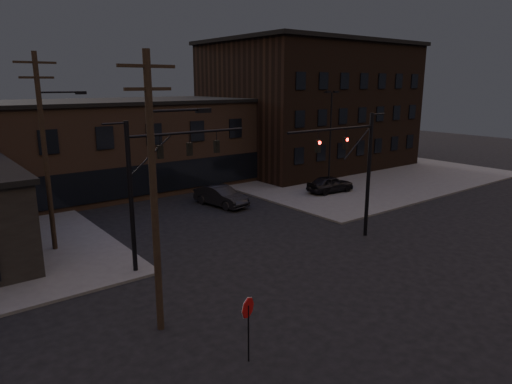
% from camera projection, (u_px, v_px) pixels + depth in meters
% --- Properties ---
extents(ground, '(140.00, 140.00, 0.00)m').
position_uv_depth(ground, '(352.00, 284.00, 22.82)').
color(ground, black).
rests_on(ground, ground).
extents(sidewalk_ne, '(30.00, 30.00, 0.15)m').
position_uv_depth(sidewalk_ne, '(332.00, 169.00, 52.81)').
color(sidewalk_ne, '#474744').
rests_on(sidewalk_ne, ground).
extents(building_row, '(40.00, 12.00, 8.00)m').
position_uv_depth(building_row, '(127.00, 145.00, 43.42)').
color(building_row, '#4A3427').
rests_on(building_row, ground).
extents(building_right, '(22.00, 16.00, 14.00)m').
position_uv_depth(building_right, '(309.00, 107.00, 54.27)').
color(building_right, black).
rests_on(building_right, ground).
extents(traffic_signal_near, '(7.12, 0.24, 8.00)m').
position_uv_depth(traffic_signal_near, '(358.00, 164.00, 28.31)').
color(traffic_signal_near, black).
rests_on(traffic_signal_near, ground).
extents(traffic_signal_far, '(7.12, 0.24, 8.00)m').
position_uv_depth(traffic_signal_far, '(153.00, 177.00, 23.80)').
color(traffic_signal_far, black).
rests_on(traffic_signal_far, ground).
extents(stop_sign, '(0.72, 0.33, 2.48)m').
position_uv_depth(stop_sign, '(248.00, 315.00, 16.10)').
color(stop_sign, black).
rests_on(stop_sign, ground).
extents(utility_pole_near, '(3.70, 0.28, 11.00)m').
position_uv_depth(utility_pole_near, '(155.00, 189.00, 17.37)').
color(utility_pole_near, black).
rests_on(utility_pole_near, ground).
extents(utility_pole_mid, '(3.70, 0.28, 11.50)m').
position_uv_depth(utility_pole_mid, '(46.00, 149.00, 25.94)').
color(utility_pole_mid, black).
rests_on(utility_pole_mid, ground).
extents(lot_light_a, '(1.50, 0.28, 9.14)m').
position_uv_depth(lot_light_a, '(330.00, 133.00, 40.03)').
color(lot_light_a, black).
rests_on(lot_light_a, ground).
extents(lot_light_b, '(1.50, 0.28, 9.14)m').
position_uv_depth(lot_light_b, '(335.00, 125.00, 47.45)').
color(lot_light_b, black).
rests_on(lot_light_b, ground).
extents(parked_car_lot_a, '(4.65, 2.27, 1.53)m').
position_uv_depth(parked_car_lot_a, '(330.00, 184.00, 41.21)').
color(parked_car_lot_a, black).
rests_on(parked_car_lot_a, sidewalk_ne).
extents(parked_car_lot_b, '(4.43, 2.80, 1.20)m').
position_uv_depth(parked_car_lot_b, '(303.00, 163.00, 53.15)').
color(parked_car_lot_b, silver).
rests_on(parked_car_lot_b, sidewalk_ne).
extents(car_crossing, '(2.55, 5.20, 1.64)m').
position_uv_depth(car_crossing, '(221.00, 196.00, 37.18)').
color(car_crossing, black).
rests_on(car_crossing, ground).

